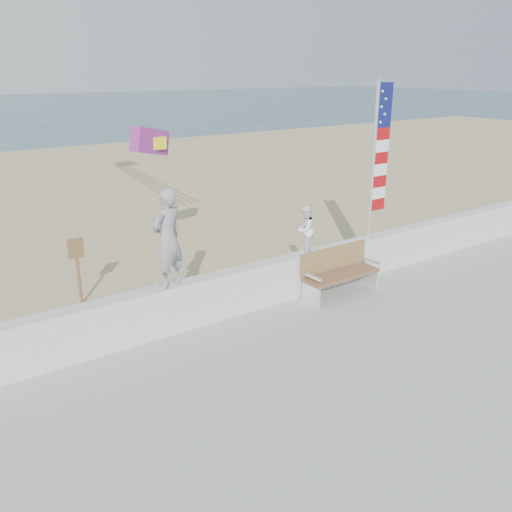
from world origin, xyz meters
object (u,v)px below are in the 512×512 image
object	(u,v)px
adult	(168,238)
child	(305,230)
flag	(378,154)
bench	(339,271)

from	to	relation	value
adult	child	world-z (taller)	adult
adult	flag	bearing A→B (deg)	158.88
adult	child	distance (m)	3.15
adult	bench	xyz separation A→B (m)	(3.74, -0.45, -1.29)
adult	flag	xyz separation A→B (m)	(5.18, -0.00, 1.02)
child	flag	size ratio (longest dim) A/B	0.29
child	adult	bearing A→B (deg)	-24.98
child	bench	distance (m)	1.19
child	bench	world-z (taller)	child
bench	flag	distance (m)	2.75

